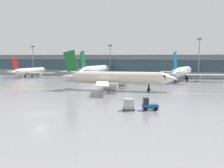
# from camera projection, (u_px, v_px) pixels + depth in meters

# --- Properties ---
(ground_plane) EXTENTS (400.00, 400.00, 0.00)m
(ground_plane) POSITION_uv_depth(u_px,v_px,m) (40.00, 114.00, 47.44)
(ground_plane) COLOR gray
(taxiway_centreline_stripe) EXTENTS (109.69, 8.92, 0.01)m
(taxiway_centreline_stripe) POSITION_uv_depth(u_px,v_px,m) (116.00, 91.00, 78.46)
(taxiway_centreline_stripe) COLOR yellow
(taxiway_centreline_stripe) RESTS_ON ground_plane
(terminal_concourse) EXTENTS (174.25, 11.00, 9.60)m
(terminal_concourse) POSITION_uv_depth(u_px,v_px,m) (155.00, 65.00, 136.03)
(terminal_concourse) COLOR #B2B7BC
(terminal_concourse) RESTS_ON ground_plane
(gate_airplane_0) EXTENTS (23.98, 25.73, 8.54)m
(gate_airplane_0) POSITION_uv_depth(u_px,v_px,m) (30.00, 71.00, 131.99)
(gate_airplane_0) COLOR silver
(gate_airplane_0) RESTS_ON ground_plane
(gate_airplane_1) EXTENTS (31.41, 33.68, 11.19)m
(gate_airplane_1) POSITION_uv_depth(u_px,v_px,m) (96.00, 70.00, 124.60)
(gate_airplane_1) COLOR white
(gate_airplane_1) RESTS_ON ground_plane
(gate_airplane_2) EXTENTS (30.42, 32.81, 10.86)m
(gate_airplane_2) POSITION_uv_depth(u_px,v_px,m) (182.00, 72.00, 111.95)
(gate_airplane_2) COLOR white
(gate_airplane_2) RESTS_ON ground_plane
(taxiing_regional_jet) EXTENTS (32.30, 29.94, 10.69)m
(taxiing_regional_jet) POSITION_uv_depth(u_px,v_px,m) (116.00, 78.00, 80.16)
(taxiing_regional_jet) COLOR silver
(taxiing_regional_jet) RESTS_ON ground_plane
(baggage_tug) EXTENTS (2.93, 2.33, 2.10)m
(baggage_tug) POSITION_uv_depth(u_px,v_px,m) (149.00, 105.00, 50.85)
(baggage_tug) COLOR #194C8C
(baggage_tug) RESTS_ON ground_plane
(cargo_dolly_lead) EXTENTS (2.53, 2.24, 1.94)m
(cargo_dolly_lead) POSITION_uv_depth(u_px,v_px,m) (129.00, 104.00, 50.73)
(cargo_dolly_lead) COLOR #595B60
(cargo_dolly_lead) RESTS_ON ground_plane
(apron_light_mast_0) EXTENTS (1.80, 0.36, 13.83)m
(apron_light_mast_0) POSITION_uv_depth(u_px,v_px,m) (33.00, 59.00, 145.35)
(apron_light_mast_0) COLOR gray
(apron_light_mast_0) RESTS_ON ground_plane
(apron_light_mast_1) EXTENTS (1.80, 0.36, 13.96)m
(apron_light_mast_1) POSITION_uv_depth(u_px,v_px,m) (110.00, 59.00, 136.03)
(apron_light_mast_1) COLOR gray
(apron_light_mast_1) RESTS_ON ground_plane
(apron_light_mast_2) EXTENTS (1.80, 0.36, 15.99)m
(apron_light_mast_2) POSITION_uv_depth(u_px,v_px,m) (199.00, 57.00, 120.48)
(apron_light_mast_2) COLOR gray
(apron_light_mast_2) RESTS_ON ground_plane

